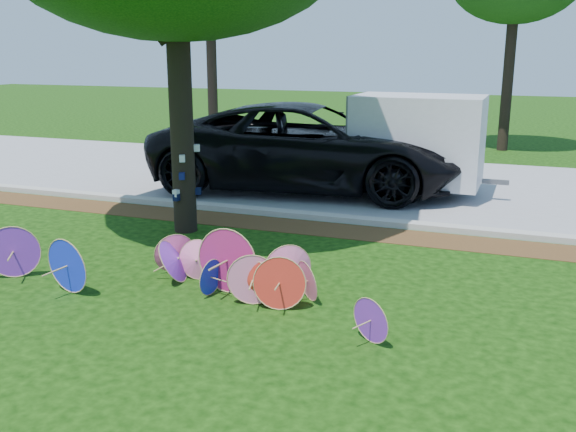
% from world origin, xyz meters
% --- Properties ---
extents(ground, '(90.00, 90.00, 0.00)m').
position_xyz_m(ground, '(0.00, 0.00, 0.00)').
color(ground, black).
rests_on(ground, ground).
extents(mulch_strip, '(90.00, 1.00, 0.01)m').
position_xyz_m(mulch_strip, '(0.00, 4.50, 0.01)').
color(mulch_strip, '#472D16').
rests_on(mulch_strip, ground).
extents(curb, '(90.00, 0.30, 0.12)m').
position_xyz_m(curb, '(0.00, 5.20, 0.06)').
color(curb, '#B7B5AD').
rests_on(curb, ground).
extents(street, '(90.00, 8.00, 0.01)m').
position_xyz_m(street, '(0.00, 9.35, 0.01)').
color(street, gray).
rests_on(street, ground).
extents(parasol_pile, '(6.38, 1.96, 0.97)m').
position_xyz_m(parasol_pile, '(-0.42, 0.69, 0.38)').
color(parasol_pile, pink).
rests_on(parasol_pile, ground).
extents(black_van, '(8.06, 4.44, 2.14)m').
position_xyz_m(black_van, '(-1.12, 7.91, 1.07)').
color(black_van, black).
rests_on(black_van, ground).
extents(cargo_trailer, '(2.99, 1.92, 2.67)m').
position_xyz_m(cargo_trailer, '(1.50, 8.23, 1.34)').
color(cargo_trailer, silver).
rests_on(cargo_trailer, ground).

